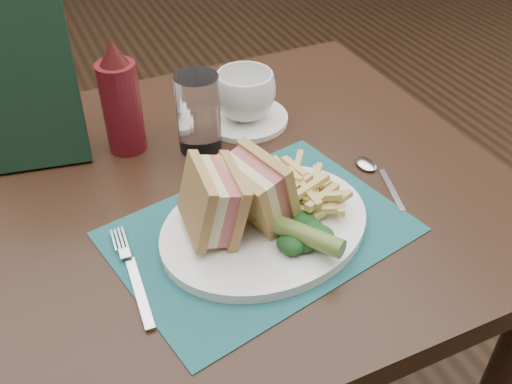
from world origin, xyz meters
TOP-DOWN VIEW (x-y plane):
  - floor at (0.00, 0.00)m, footprint 7.00×7.00m
  - table_main at (0.00, -0.50)m, footprint 0.90×0.75m
  - placemat at (0.03, -0.62)m, footprint 0.43×0.35m
  - plate at (0.04, -0.63)m, footprint 0.34×0.30m
  - sandwich_half_a at (-0.05, -0.61)m, footprint 0.08×0.11m
  - sandwich_half_b at (0.01, -0.62)m, footprint 0.10×0.11m
  - kale_garnish at (0.05, -0.68)m, footprint 0.11×0.08m
  - pickle_spear at (0.06, -0.69)m, footprint 0.09×0.12m
  - fries_pile at (0.10, -0.61)m, footprint 0.18×0.20m
  - fork at (-0.15, -0.63)m, footprint 0.04×0.17m
  - spoon at (0.25, -0.60)m, footprint 0.08×0.15m
  - saucer at (0.13, -0.35)m, footprint 0.19×0.19m
  - coffee_cup at (0.13, -0.35)m, footprint 0.13×0.13m
  - drinking_glass at (0.03, -0.40)m, footprint 0.09×0.09m
  - ketchup_bottle at (-0.08, -0.35)m, footprint 0.07×0.07m
  - check_presenter at (-0.21, -0.31)m, footprint 0.17×0.12m

SIDE VIEW (x-z plane):
  - floor at x=0.00m, z-range 0.00..0.00m
  - table_main at x=0.00m, z-range 0.00..0.75m
  - placemat at x=0.03m, z-range 0.75..0.75m
  - spoon at x=0.25m, z-range 0.75..0.76m
  - saucer at x=0.13m, z-range 0.75..0.76m
  - fork at x=-0.15m, z-range 0.75..0.76m
  - plate at x=0.04m, z-range 0.75..0.77m
  - kale_garnish at x=0.05m, z-range 0.77..0.79m
  - pickle_spear at x=0.06m, z-range 0.77..0.80m
  - fries_pile at x=0.10m, z-range 0.77..0.82m
  - coffee_cup at x=0.13m, z-range 0.76..0.84m
  - drinking_glass at x=0.03m, z-range 0.75..0.88m
  - sandwich_half_b at x=0.01m, z-range 0.77..0.87m
  - sandwich_half_a at x=-0.05m, z-range 0.77..0.87m
  - ketchup_bottle at x=-0.08m, z-range 0.75..0.94m
  - check_presenter at x=-0.21m, z-range 0.75..1.00m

